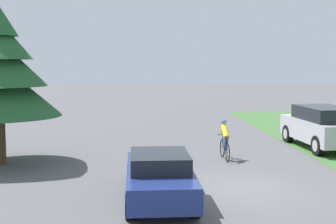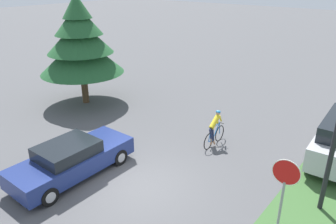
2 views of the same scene
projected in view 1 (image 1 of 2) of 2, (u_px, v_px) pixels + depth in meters
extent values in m
plane|color=#515154|center=(235.00, 189.00, 14.07)|extent=(140.00, 140.00, 0.00)
cube|color=navy|center=(159.00, 179.00, 12.88)|extent=(1.81, 4.61, 0.64)
cube|color=black|center=(160.00, 161.00, 12.65)|extent=(1.57, 2.06, 0.45)
cylinder|color=black|center=(131.00, 175.00, 14.40)|extent=(0.27, 0.64, 0.63)
cylinder|color=#ADADB2|center=(131.00, 175.00, 14.40)|extent=(0.28, 0.37, 0.37)
cylinder|color=black|center=(182.00, 174.00, 14.51)|extent=(0.27, 0.64, 0.63)
cylinder|color=#ADADB2|center=(182.00, 174.00, 14.51)|extent=(0.28, 0.37, 0.37)
cylinder|color=black|center=(131.00, 206.00, 11.30)|extent=(0.27, 0.64, 0.63)
cylinder|color=#ADADB2|center=(131.00, 206.00, 11.30)|extent=(0.28, 0.37, 0.37)
cylinder|color=black|center=(195.00, 205.00, 11.41)|extent=(0.27, 0.64, 0.63)
cylinder|color=#ADADB2|center=(195.00, 205.00, 11.41)|extent=(0.28, 0.37, 0.37)
torus|color=black|center=(227.00, 153.00, 17.84)|extent=(0.06, 0.75, 0.75)
torus|color=black|center=(222.00, 148.00, 18.78)|extent=(0.06, 0.75, 0.75)
cylinder|color=#1E66B2|center=(226.00, 147.00, 18.05)|extent=(0.04, 0.17, 0.63)
cylinder|color=#1E66B2|center=(224.00, 144.00, 18.40)|extent=(0.05, 0.60, 0.71)
cylinder|color=#1E66B2|center=(225.00, 137.00, 18.30)|extent=(0.05, 0.71, 0.10)
cylinder|color=#1E66B2|center=(226.00, 154.00, 17.99)|extent=(0.04, 0.32, 0.16)
cylinder|color=#1E66B2|center=(227.00, 146.00, 17.89)|extent=(0.04, 0.20, 0.51)
cylinder|color=#1E66B2|center=(222.00, 141.00, 18.72)|extent=(0.04, 0.11, 0.57)
cylinder|color=black|center=(223.00, 135.00, 18.65)|extent=(0.44, 0.04, 0.02)
ellipsoid|color=black|center=(227.00, 139.00, 17.95)|extent=(0.09, 0.20, 0.05)
cylinder|color=#262D4C|center=(227.00, 144.00, 17.96)|extent=(0.12, 0.24, 0.53)
cylinder|color=#262D4C|center=(226.00, 145.00, 18.13)|extent=(0.12, 0.24, 0.69)
cylinder|color=tan|center=(226.00, 154.00, 18.07)|extent=(0.08, 0.08, 0.30)
cylinder|color=tan|center=(226.00, 156.00, 18.24)|extent=(0.17, 0.08, 0.21)
cylinder|color=yellow|center=(225.00, 132.00, 18.19)|extent=(0.24, 0.66, 0.56)
cylinder|color=yellow|center=(224.00, 131.00, 18.40)|extent=(0.08, 0.24, 0.35)
cylinder|color=yellow|center=(223.00, 130.00, 18.68)|extent=(0.08, 0.24, 0.35)
sphere|color=tan|center=(224.00, 122.00, 18.42)|extent=(0.19, 0.19, 0.19)
ellipsoid|color=#267FBF|center=(224.00, 121.00, 18.41)|extent=(0.22, 0.18, 0.12)
cube|color=#B7B7BC|center=(322.00, 130.00, 20.69)|extent=(2.31, 4.93, 0.92)
cube|color=black|center=(324.00, 113.00, 20.42)|extent=(1.97, 3.17, 0.59)
cylinder|color=black|center=(288.00, 134.00, 22.24)|extent=(0.33, 0.84, 0.83)
cylinder|color=#ADADB2|center=(288.00, 134.00, 22.24)|extent=(0.33, 0.50, 0.48)
cylinder|color=black|center=(324.00, 133.00, 22.46)|extent=(0.33, 0.84, 0.83)
cylinder|color=#ADADB2|center=(324.00, 133.00, 22.46)|extent=(0.33, 0.50, 0.48)
cylinder|color=black|center=(318.00, 146.00, 19.00)|extent=(0.33, 0.84, 0.83)
cylinder|color=#ADADB2|center=(318.00, 146.00, 19.00)|extent=(0.33, 0.50, 0.48)
cylinder|color=#4C3823|center=(1.00, 140.00, 17.45)|extent=(0.37, 0.37, 1.80)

